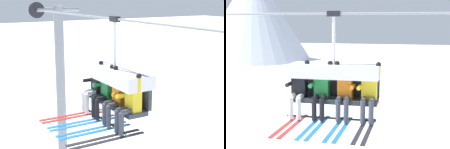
{
  "view_description": "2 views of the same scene",
  "coord_description": "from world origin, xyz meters",
  "views": [
    {
      "loc": [
        5.08,
        -4.59,
        8.06
      ],
      "look_at": [
        -1.56,
        -0.76,
        6.29
      ],
      "focal_mm": 55.0,
      "sensor_mm": 36.0,
      "label": 1
    },
    {
      "loc": [
        0.38,
        -8.06,
        7.42
      ],
      "look_at": [
        -1.25,
        -0.95,
        6.26
      ],
      "focal_mm": 55.0,
      "sensor_mm": 36.0,
      "label": 2
    }
  ],
  "objects": [
    {
      "name": "lift_cable",
      "position": [
        0.28,
        -0.8,
        7.56
      ],
      "size": [
        16.13,
        0.05,
        0.05
      ],
      "color": "gray"
    },
    {
      "name": "skier_black",
      "position": [
        -2.17,
        -0.94,
        5.89
      ],
      "size": [
        0.48,
        1.7,
        1.34
      ],
      "color": "black"
    },
    {
      "name": "mountain_peak_west",
      "position": [
        -29.71,
        52.21,
        8.55
      ],
      "size": [
        21.15,
        21.15,
        17.09
      ],
      "color": "silver",
      "rests_on": "ground_plane"
    },
    {
      "name": "skier_green",
      "position": [
        -1.64,
        -0.94,
        5.89
      ],
      "size": [
        0.48,
        1.7,
        1.34
      ],
      "color": "#23843D"
    },
    {
      "name": "skier_yellow",
      "position": [
        -0.58,
        -0.94,
        5.89
      ],
      "size": [
        0.48,
        1.7,
        1.34
      ],
      "color": "yellow"
    },
    {
      "name": "skier_orange",
      "position": [
        -1.12,
        -0.94,
        5.89
      ],
      "size": [
        0.48,
        1.7,
        1.34
      ],
      "color": "orange"
    },
    {
      "name": "chairlift_chair",
      "position": [
        -1.38,
        -0.73,
        6.17
      ],
      "size": [
        2.01,
        0.74,
        2.31
      ],
      "color": "#33383D"
    }
  ]
}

